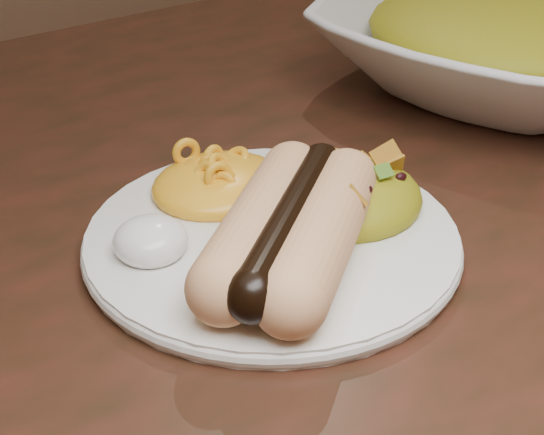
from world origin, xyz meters
TOP-DOWN VIEW (x-y plane):
  - table at (0.00, 0.00)m, footprint 1.60×0.90m
  - plate at (0.09, -0.04)m, footprint 0.28×0.28m
  - hotdog at (0.08, -0.07)m, footprint 0.14×0.15m
  - mac_and_cheese at (0.09, 0.03)m, footprint 0.11×0.10m
  - sour_cream at (0.01, -0.01)m, footprint 0.06×0.06m
  - taco_salad at (0.15, -0.04)m, footprint 0.10×0.10m
  - serving_bowl at (0.41, 0.06)m, footprint 0.37×0.37m
  - bowl_filling at (0.41, 0.06)m, footprint 0.31×0.31m

SIDE VIEW (x-z plane):
  - table at x=0.00m, z-range 0.28..1.03m
  - plate at x=0.09m, z-range 0.75..0.76m
  - sour_cream at x=0.01m, z-range 0.76..0.79m
  - taco_salad at x=0.15m, z-range 0.76..0.80m
  - mac_and_cheese at x=0.09m, z-range 0.76..0.80m
  - hotdog at x=0.08m, z-range 0.76..0.80m
  - serving_bowl at x=0.41m, z-range 0.75..0.83m
  - bowl_filling at x=0.41m, z-range 0.77..0.83m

